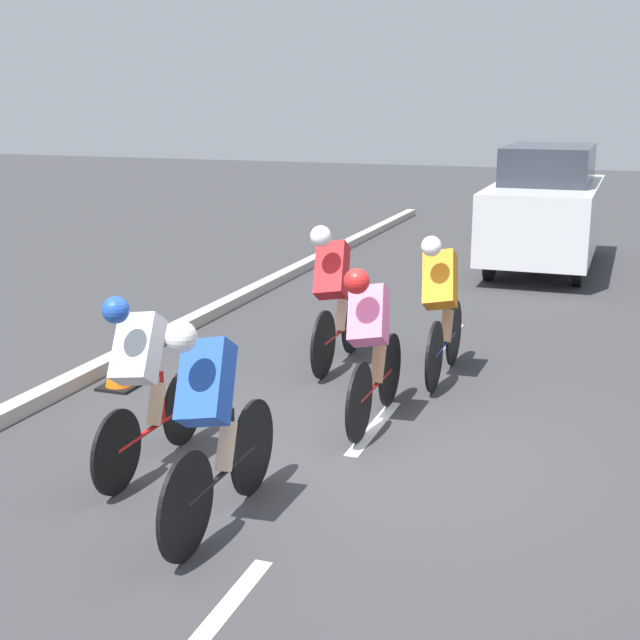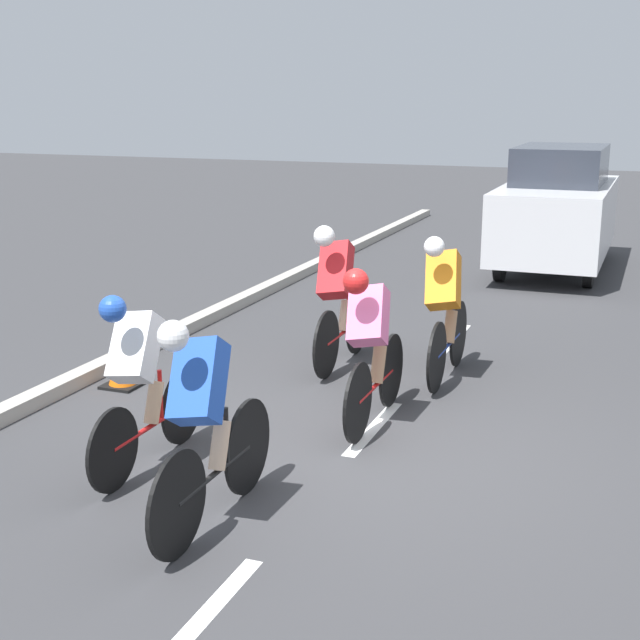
{
  "view_description": "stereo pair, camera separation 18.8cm",
  "coord_description": "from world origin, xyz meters",
  "px_view_note": "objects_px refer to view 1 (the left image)",
  "views": [
    {
      "loc": [
        -2.07,
        6.74,
        2.9
      ],
      "look_at": [
        0.52,
        -0.47,
        0.95
      ],
      "focal_mm": 50.0,
      "sensor_mm": 36.0,
      "label": 1
    },
    {
      "loc": [
        -2.24,
        6.67,
        2.9
      ],
      "look_at": [
        0.52,
        -0.47,
        0.95
      ],
      "focal_mm": 50.0,
      "sensor_mm": 36.0,
      "label": 2
    }
  ],
  "objects_px": {
    "cyclist_white": "(142,378)",
    "cyclist_red": "(334,293)",
    "cyclist_orange": "(441,305)",
    "support_car": "(545,208)",
    "traffic_cone": "(118,366)",
    "cyclist_blue": "(212,420)",
    "cyclist_pink": "(371,342)"
  },
  "relations": [
    {
      "from": "cyclist_orange",
      "to": "traffic_cone",
      "type": "bearing_deg",
      "value": 25.08
    },
    {
      "from": "support_car",
      "to": "cyclist_white",
      "type": "bearing_deg",
      "value": 78.19
    },
    {
      "from": "cyclist_blue",
      "to": "cyclist_red",
      "type": "xyz_separation_m",
      "value": [
        0.43,
        -3.8,
        0.04
      ]
    },
    {
      "from": "cyclist_white",
      "to": "cyclist_pink",
      "type": "height_order",
      "value": "cyclist_pink"
    },
    {
      "from": "cyclist_white",
      "to": "support_car",
      "type": "bearing_deg",
      "value": -101.81
    },
    {
      "from": "cyclist_blue",
      "to": "cyclist_red",
      "type": "relative_size",
      "value": 1.02
    },
    {
      "from": "cyclist_white",
      "to": "cyclist_orange",
      "type": "bearing_deg",
      "value": -118.72
    },
    {
      "from": "cyclist_white",
      "to": "cyclist_red",
      "type": "bearing_deg",
      "value": -99.13
    },
    {
      "from": "cyclist_orange",
      "to": "support_car",
      "type": "xyz_separation_m",
      "value": [
        -0.34,
        -6.61,
        0.24
      ]
    },
    {
      "from": "support_car",
      "to": "traffic_cone",
      "type": "relative_size",
      "value": 8.41
    },
    {
      "from": "cyclist_red",
      "to": "traffic_cone",
      "type": "distance_m",
      "value": 2.38
    },
    {
      "from": "cyclist_red",
      "to": "traffic_cone",
      "type": "height_order",
      "value": "cyclist_red"
    },
    {
      "from": "traffic_cone",
      "to": "cyclist_white",
      "type": "bearing_deg",
      "value": 127.79
    },
    {
      "from": "cyclist_blue",
      "to": "cyclist_red",
      "type": "distance_m",
      "value": 3.82
    },
    {
      "from": "cyclist_blue",
      "to": "traffic_cone",
      "type": "xyz_separation_m",
      "value": [
        2.24,
        -2.36,
        -0.54
      ]
    },
    {
      "from": "cyclist_white",
      "to": "cyclist_red",
      "type": "height_order",
      "value": "cyclist_red"
    },
    {
      "from": "cyclist_white",
      "to": "traffic_cone",
      "type": "height_order",
      "value": "cyclist_white"
    },
    {
      "from": "cyclist_blue",
      "to": "cyclist_pink",
      "type": "bearing_deg",
      "value": -101.3
    },
    {
      "from": "cyclist_orange",
      "to": "cyclist_red",
      "type": "bearing_deg",
      "value": -2.01
    },
    {
      "from": "cyclist_pink",
      "to": "support_car",
      "type": "xyz_separation_m",
      "value": [
        -0.64,
        -8.13,
        0.27
      ]
    },
    {
      "from": "traffic_cone",
      "to": "cyclist_red",
      "type": "bearing_deg",
      "value": -141.39
    },
    {
      "from": "cyclist_white",
      "to": "support_car",
      "type": "distance_m",
      "value": 9.9
    },
    {
      "from": "cyclist_orange",
      "to": "cyclist_white",
      "type": "bearing_deg",
      "value": 61.28
    },
    {
      "from": "support_car",
      "to": "cyclist_orange",
      "type": "bearing_deg",
      "value": 87.08
    },
    {
      "from": "support_car",
      "to": "cyclist_red",
      "type": "bearing_deg",
      "value": 76.94
    },
    {
      "from": "cyclist_orange",
      "to": "cyclist_pink",
      "type": "relative_size",
      "value": 1.0
    },
    {
      "from": "traffic_cone",
      "to": "cyclist_blue",
      "type": "bearing_deg",
      "value": 133.5
    },
    {
      "from": "cyclist_orange",
      "to": "cyclist_red",
      "type": "height_order",
      "value": "cyclist_red"
    },
    {
      "from": "cyclist_white",
      "to": "cyclist_red",
      "type": "xyz_separation_m",
      "value": [
        -0.5,
        -3.12,
        0.06
      ]
    },
    {
      "from": "cyclist_white",
      "to": "traffic_cone",
      "type": "xyz_separation_m",
      "value": [
        1.3,
        -1.68,
        -0.53
      ]
    },
    {
      "from": "cyclist_pink",
      "to": "cyclist_white",
      "type": "bearing_deg",
      "value": 48.38
    },
    {
      "from": "cyclist_red",
      "to": "cyclist_white",
      "type": "bearing_deg",
      "value": 80.87
    }
  ]
}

